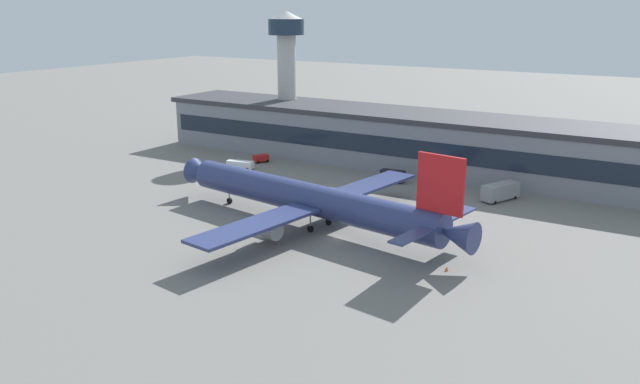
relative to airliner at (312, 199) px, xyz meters
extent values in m
plane|color=slate|center=(6.64, -2.86, -4.84)|extent=(600.00, 600.00, 0.00)
cube|color=gray|center=(6.64, 49.16, 0.96)|extent=(150.05, 19.00, 11.59)
cube|color=#38383D|center=(6.64, 49.16, 7.35)|extent=(153.06, 19.38, 1.20)
cube|color=#192333|center=(6.64, 39.61, 1.54)|extent=(147.05, 0.16, 4.17)
cylinder|color=navy|center=(-0.91, 0.14, 0.02)|extent=(52.86, 13.21, 5.37)
cone|color=navy|center=(-28.53, 4.33, 0.02)|extent=(5.54, 5.77, 5.10)
cone|color=navy|center=(26.97, -4.10, 0.02)|extent=(6.56, 5.66, 4.83)
cube|color=red|center=(24.13, -3.66, 7.00)|extent=(7.51, 1.62, 8.59)
cube|color=navy|center=(22.75, -9.43, 0.82)|extent=(3.82, 9.92, 0.30)
cube|color=navy|center=(24.52, 2.25, 0.82)|extent=(3.82, 9.92, 0.30)
cube|color=navy|center=(-1.12, -14.53, -0.52)|extent=(9.49, 24.33, 0.50)
cube|color=navy|center=(3.25, 14.21, -0.52)|extent=(9.49, 24.33, 0.50)
cylinder|color=#99999E|center=(-1.57, -10.86, -2.40)|extent=(4.82, 3.58, 2.95)
cylinder|color=#99999E|center=(1.72, 10.84, -2.40)|extent=(4.82, 3.58, 2.95)
cylinder|color=black|center=(-20.69, 3.14, -4.29)|extent=(1.16, 0.66, 1.10)
cylinder|color=slate|center=(-20.69, 3.14, -2.93)|extent=(0.24, 0.24, 2.17)
cylinder|color=black|center=(1.33, -2.65, -4.29)|extent=(1.16, 0.66, 1.10)
cylinder|color=slate|center=(1.33, -2.65, -2.93)|extent=(0.24, 0.24, 2.17)
cylinder|color=black|center=(2.05, 2.13, -4.29)|extent=(1.16, 0.66, 1.10)
cylinder|color=slate|center=(2.05, 2.13, -2.93)|extent=(0.24, 0.24, 2.17)
cylinder|color=#B7B7B2|center=(-40.88, 52.96, 9.89)|extent=(4.89, 4.89, 29.45)
cylinder|color=#1E2D42|center=(-40.88, 52.96, 26.62)|extent=(9.29, 9.29, 4.00)
cone|color=#A5A5A5|center=(-40.88, 52.96, 29.62)|extent=(8.36, 8.36, 2.00)
cube|color=black|center=(-0.65, 33.89, -3.39)|extent=(5.30, 2.46, 2.20)
cube|color=black|center=(-2.08, 33.82, -2.95)|extent=(1.92, 2.11, 0.55)
cylinder|color=black|center=(-2.42, 32.81, -4.49)|extent=(0.71, 0.33, 0.70)
cylinder|color=black|center=(-2.52, 34.78, -4.49)|extent=(0.71, 0.33, 0.70)
cylinder|color=black|center=(1.22, 32.99, -4.49)|extent=(0.71, 0.33, 0.70)
cylinder|color=black|center=(1.12, 34.97, -4.49)|extent=(0.71, 0.33, 0.70)
cube|color=red|center=(-35.85, 33.87, -3.74)|extent=(3.36, 4.11, 1.50)
cube|color=black|center=(-36.28, 32.98, -3.44)|extent=(2.20, 1.93, 0.38)
cylinder|color=black|center=(-35.59, 32.35, -4.49)|extent=(0.57, 0.76, 0.70)
cylinder|color=black|center=(-37.21, 33.12, -4.49)|extent=(0.57, 0.76, 0.70)
cylinder|color=black|center=(-34.49, 34.62, -4.49)|extent=(0.57, 0.76, 0.70)
cylinder|color=black|center=(-36.12, 35.40, -4.49)|extent=(0.57, 0.76, 0.70)
cube|color=white|center=(-35.91, 25.92, -3.69)|extent=(6.67, 3.22, 1.60)
cube|color=black|center=(-37.64, 25.58, -3.37)|extent=(2.56, 2.25, 0.40)
cylinder|color=black|center=(-37.93, 24.60, -4.49)|extent=(0.75, 0.43, 0.70)
cylinder|color=black|center=(-38.28, 26.36, -4.49)|extent=(0.75, 0.43, 0.70)
cylinder|color=black|center=(-33.54, 25.48, -4.49)|extent=(0.75, 0.43, 0.70)
cylinder|color=black|center=(-33.89, 27.25, -4.49)|extent=(0.75, 0.43, 0.70)
cube|color=gray|center=(23.12, 32.34, -2.99)|extent=(5.93, 8.82, 3.00)
cube|color=black|center=(24.04, 34.45, -2.39)|extent=(3.54, 3.73, 0.75)
cylinder|color=black|center=(23.14, 35.54, -4.49)|extent=(0.56, 0.76, 0.70)
cylinder|color=black|center=(25.45, 34.53, -4.49)|extent=(0.56, 0.76, 0.70)
cylinder|color=black|center=(20.78, 30.15, -4.49)|extent=(0.56, 0.76, 0.70)
cylinder|color=black|center=(23.09, 29.14, -4.49)|extent=(0.56, 0.76, 0.70)
cone|color=#F2590C|center=(26.76, -6.43, -4.51)|extent=(0.53, 0.53, 0.66)
camera|label=1|loc=(55.52, -88.59, 31.41)|focal=36.03mm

